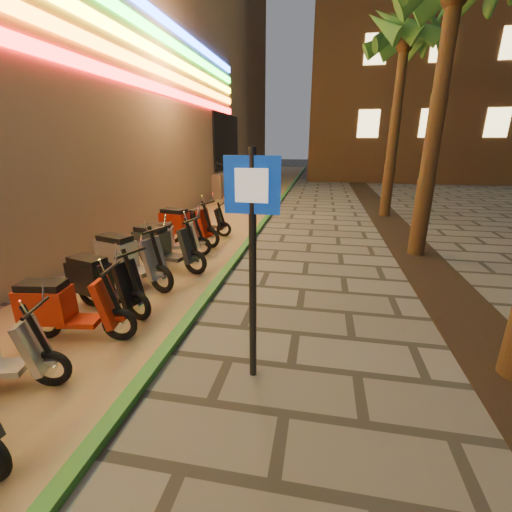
% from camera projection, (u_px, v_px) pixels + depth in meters
% --- Properties ---
extents(ground, '(120.00, 120.00, 0.00)m').
position_uv_depth(ground, '(181.00, 469.00, 3.06)').
color(ground, '#474442').
rests_on(ground, ground).
extents(parking_strip, '(3.40, 60.00, 0.01)m').
position_uv_depth(parking_strip, '(220.00, 220.00, 12.84)').
color(parking_strip, '#8C7251').
rests_on(parking_strip, ground).
extents(green_curb, '(0.18, 60.00, 0.10)m').
position_uv_depth(green_curb, '(264.00, 221.00, 12.52)').
color(green_curb, '#296C28').
rests_on(green_curb, ground).
extents(planting_strip, '(1.20, 40.00, 0.02)m').
position_uv_depth(planting_strip, '(439.00, 283.00, 7.08)').
color(planting_strip, black).
rests_on(planting_strip, ground).
extents(apartment_block, '(18.00, 16.06, 25.00)m').
position_uv_depth(apartment_block, '(432.00, 15.00, 27.35)').
color(apartment_block, brown).
rests_on(apartment_block, ground).
extents(palm_d, '(2.97, 3.02, 7.16)m').
position_uv_depth(palm_d, '(404.00, 45.00, 11.73)').
color(palm_d, '#472D19').
rests_on(palm_d, ground).
extents(pedestrian_sign, '(0.60, 0.10, 2.73)m').
position_uv_depth(pedestrian_sign, '(252.00, 239.00, 3.75)').
color(pedestrian_sign, black).
rests_on(pedestrian_sign, ground).
extents(scooter_6, '(1.68, 0.68, 1.18)m').
position_uv_depth(scooter_6, '(63.00, 308.00, 4.93)').
color(scooter_6, black).
rests_on(scooter_6, ground).
extents(scooter_7, '(1.71, 0.87, 1.21)m').
position_uv_depth(scooter_7, '(101.00, 282.00, 5.81)').
color(scooter_7, black).
rests_on(scooter_7, ground).
extents(scooter_8, '(1.85, 0.97, 1.31)m').
position_uv_depth(scooter_8, '(127.00, 258.00, 6.86)').
color(scooter_8, black).
rests_on(scooter_8, ground).
extents(scooter_9, '(1.81, 0.81, 1.27)m').
position_uv_depth(scooter_9, '(162.00, 246.00, 7.71)').
color(scooter_9, black).
rests_on(scooter_9, ground).
extents(scooter_10, '(1.62, 0.86, 1.15)m').
position_uv_depth(scooter_10, '(170.00, 238.00, 8.56)').
color(scooter_10, black).
rests_on(scooter_10, ground).
extents(scooter_11, '(1.85, 0.87, 1.30)m').
position_uv_depth(scooter_11, '(183.00, 225.00, 9.63)').
color(scooter_11, black).
rests_on(scooter_11, ground).
extents(scooter_12, '(1.52, 0.53, 1.07)m').
position_uv_depth(scooter_12, '(201.00, 221.00, 10.56)').
color(scooter_12, black).
rests_on(scooter_12, ground).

